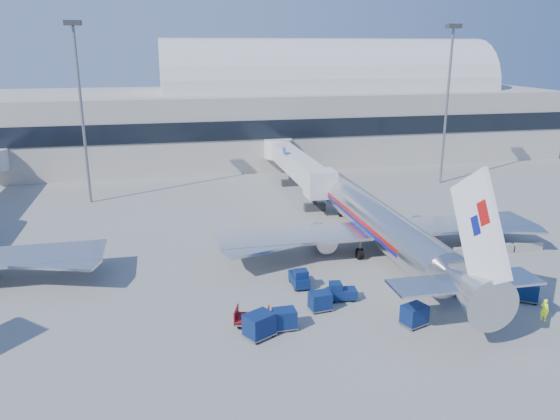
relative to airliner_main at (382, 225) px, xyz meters
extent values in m
plane|color=gray|center=(-10.00, -4.51, -2.93)|extent=(260.00, 260.00, 0.00)
cube|color=#B2AA9E|center=(-35.00, 51.49, 3.07)|extent=(170.00, 28.00, 12.00)
cube|color=black|center=(-35.00, 37.54, 4.07)|extent=(170.00, 0.40, 3.00)
cylinder|color=silver|center=(10.00, 51.49, 9.07)|extent=(60.00, 18.00, 18.00)
cylinder|color=silver|center=(0.00, 1.49, -0.03)|extent=(3.80, 28.00, 3.80)
sphere|color=silver|center=(0.00, 15.49, -0.03)|extent=(3.72, 3.72, 3.72)
cone|color=silver|center=(0.00, -15.51, 0.37)|extent=(3.80, 6.00, 3.80)
cube|color=#B00F0D|center=(0.00, 2.49, 0.22)|extent=(3.85, 20.16, 0.32)
cube|color=navy|center=(0.00, 2.49, -0.15)|extent=(3.85, 20.16, 0.32)
cube|color=white|center=(0.00, -16.01, 4.77)|extent=(0.35, 7.79, 8.74)
cube|color=silver|center=(0.00, -15.01, 0.57)|extent=(11.00, 3.00, 0.18)
cube|color=silver|center=(0.00, 0.49, -0.63)|extent=(32.00, 5.00, 0.28)
cylinder|color=#B7B7BC|center=(-5.50, 1.99, -1.58)|extent=(2.10, 3.80, 2.10)
cylinder|color=#B7B7BC|center=(5.50, 1.99, -1.58)|extent=(2.10, 3.80, 2.10)
cylinder|color=black|center=(0.00, 12.49, -2.48)|extent=(0.40, 0.90, 0.90)
cube|color=silver|center=(-2.40, 25.49, 1.07)|extent=(2.70, 24.00, 2.70)
cube|color=silver|center=(-2.40, 13.29, 1.07)|extent=(3.40, 3.20, 3.20)
cylinder|color=silver|center=(-2.40, 36.99, 1.07)|extent=(4.40, 4.40, 3.00)
cube|color=#2D2D30|center=(-2.40, 15.49, -1.13)|extent=(0.50, 0.50, 3.00)
cube|color=#2D2D30|center=(-2.40, 15.49, -2.48)|extent=(2.60, 1.00, 0.90)
cube|color=#2D2D30|center=(-2.40, 28.49, -1.13)|extent=(0.50, 0.50, 3.00)
cube|color=#2D2D30|center=(-2.40, 28.49, -2.48)|extent=(2.60, 1.00, 0.90)
cube|color=#1B3699|center=(-4.00, 25.49, 2.87)|extent=(0.12, 1.40, 0.90)
cylinder|color=slate|center=(-30.00, 25.49, 8.07)|extent=(0.36, 0.36, 22.00)
cube|color=#2D2D30|center=(-30.00, 25.49, 19.37)|extent=(2.00, 1.20, 0.60)
cylinder|color=slate|center=(20.00, 25.49, 8.07)|extent=(0.36, 0.36, 22.00)
cube|color=#2D2D30|center=(20.00, 25.49, 19.37)|extent=(2.00, 1.20, 0.60)
cube|color=#9E9E96|center=(8.00, -2.51, -2.48)|extent=(3.00, 0.55, 0.90)
cube|color=#9E9E96|center=(11.30, -2.51, -2.48)|extent=(3.00, 0.55, 0.90)
cube|color=#9E9E96|center=(14.60, -2.51, -2.48)|extent=(3.00, 0.55, 0.90)
cube|color=#0A1D4D|center=(-7.12, -9.05, -2.37)|extent=(2.46, 1.42, 0.77)
cube|color=#0A1D4D|center=(-7.63, -8.99, -1.75)|extent=(1.02, 1.11, 0.72)
cylinder|color=black|center=(-6.26, -8.68, -2.64)|extent=(0.59, 0.28, 0.57)
cube|color=#0A1D4D|center=(2.22, -9.94, -2.41)|extent=(2.33, 2.21, 0.70)
cube|color=#0A1D4D|center=(1.87, -9.64, -1.85)|extent=(1.25, 1.26, 0.65)
cylinder|color=black|center=(3.06, -10.11, -2.67)|extent=(0.53, 0.50, 0.52)
cube|color=#0A1D4D|center=(-9.79, -5.70, -2.32)|extent=(1.32, 2.58, 0.83)
cube|color=#0A1D4D|center=(-9.78, -6.26, -1.65)|extent=(1.13, 1.02, 0.78)
cylinder|color=black|center=(-10.30, -4.82, -2.62)|extent=(0.25, 0.63, 0.62)
cube|color=#0A1D4D|center=(-9.32, -10.39, -2.09)|extent=(1.73, 1.43, 1.28)
cube|color=slate|center=(-9.32, -10.39, -2.73)|extent=(1.83, 1.48, 0.09)
cylinder|color=black|center=(-8.77, -9.83, -2.75)|extent=(0.37, 0.18, 0.35)
cube|color=#0A1D4D|center=(-12.65, -12.64, -2.07)|extent=(1.65, 1.30, 1.31)
cube|color=slate|center=(-12.65, -12.64, -2.73)|extent=(1.74, 1.34, 0.09)
cylinder|color=black|center=(-12.03, -12.13, -2.75)|extent=(0.36, 0.15, 0.36)
cube|color=#0A1D4D|center=(-14.63, -13.40, -1.92)|extent=(2.40, 2.24, 1.54)
cube|color=slate|center=(-14.63, -13.40, -2.69)|extent=(2.52, 2.33, 0.11)
cylinder|color=black|center=(-14.27, -12.53, -2.71)|extent=(0.45, 0.36, 0.43)
cube|color=#0A1D4D|center=(-3.30, -14.17, -2.03)|extent=(2.05, 1.83, 1.37)
cube|color=slate|center=(-3.30, -14.17, -2.72)|extent=(2.16, 1.90, 0.09)
cylinder|color=black|center=(-2.85, -13.46, -2.74)|extent=(0.41, 0.27, 0.38)
cube|color=#0A1D4D|center=(7.26, -12.36, -2.04)|extent=(2.13, 2.03, 1.36)
cube|color=slate|center=(7.26, -12.36, -2.72)|extent=(2.23, 2.12, 0.09)
cylinder|color=black|center=(8.09, -12.30, -2.74)|extent=(0.40, 0.33, 0.37)
cube|color=slate|center=(-14.86, -11.68, -2.54)|extent=(2.81, 2.32, 0.13)
cube|color=maroon|center=(-14.86, -11.68, -2.32)|extent=(2.83, 2.37, 0.09)
cylinder|color=black|center=(-13.94, -11.34, -2.71)|extent=(0.47, 0.30, 0.44)
imported|color=#D2FF1A|center=(6.48, -15.51, -2.06)|extent=(0.61, 0.74, 1.74)
camera|label=1|loc=(-20.52, -47.01, 16.61)|focal=35.00mm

